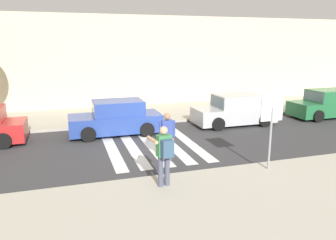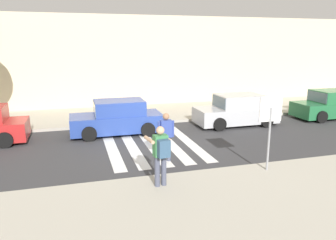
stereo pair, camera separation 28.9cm
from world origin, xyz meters
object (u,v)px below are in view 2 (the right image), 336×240
photographer_with_backpack (161,151)px  parked_car_blue (117,118)px  stop_sign (270,118)px  parked_car_silver (237,111)px  parked_car_green (331,105)px  pedestrian_crossing (166,134)px

photographer_with_backpack → parked_car_blue: (-0.38, 6.31, -0.44)m
stop_sign → parked_car_silver: size_ratio=0.57×
stop_sign → parked_car_green: 10.00m
parked_car_silver → parked_car_blue: bearing=180.0°
stop_sign → parked_car_blue: size_ratio=0.57×
stop_sign → photographer_with_backpack: 3.61m
pedestrian_crossing → parked_car_green: bearing=20.9°
stop_sign → photographer_with_backpack: bearing=-176.0°
parked_car_blue → parked_car_silver: same height
pedestrian_crossing → photographer_with_backpack: bearing=-109.2°
stop_sign → photographer_with_backpack: stop_sign is taller
stop_sign → parked_car_silver: (2.09, 6.06, -1.11)m
parked_car_blue → parked_car_silver: (6.01, -0.00, 0.00)m
photographer_with_backpack → parked_car_blue: photographer_with_backpack is taller
parked_car_silver → stop_sign: bearing=-109.1°
stop_sign → parked_car_blue: (-3.91, 6.06, -1.11)m
photographer_with_backpack → parked_car_green: bearing=28.9°
parked_car_silver → parked_car_green: (5.78, 0.00, 0.00)m
photographer_with_backpack → parked_car_silver: bearing=48.2°
parked_car_silver → pedestrian_crossing: bearing=-140.1°
photographer_with_backpack → parked_car_blue: bearing=93.4°
pedestrian_crossing → parked_car_blue: (-1.16, 4.05, -0.25)m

